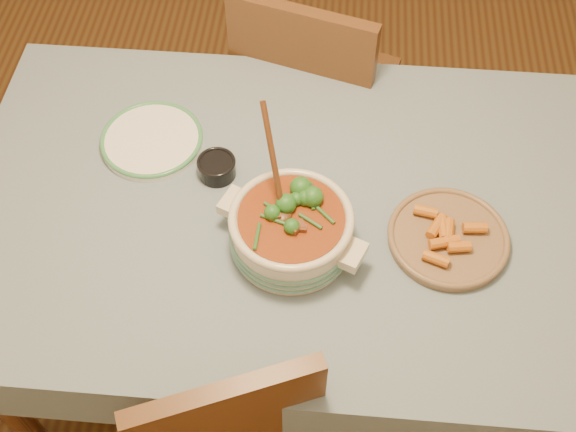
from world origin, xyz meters
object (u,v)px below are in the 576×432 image
object	(u,v)px
dining_table	(287,224)
white_plate	(152,140)
chair_far	(312,92)
condiment_bowl	(217,167)
fried_plate	(448,236)
stew_casserole	(291,227)

from	to	relation	value
dining_table	white_plate	world-z (taller)	white_plate
white_plate	chair_far	size ratio (longest dim) A/B	0.38
white_plate	condiment_bowl	size ratio (longest dim) A/B	3.31
white_plate	fried_plate	xyz separation A→B (m)	(0.78, -0.26, 0.01)
white_plate	condiment_bowl	bearing A→B (deg)	-25.82
dining_table	stew_casserole	world-z (taller)	stew_casserole
fried_plate	chair_far	world-z (taller)	chair_far
condiment_bowl	chair_far	size ratio (longest dim) A/B	0.11
dining_table	chair_far	distance (m)	0.64
white_plate	condiment_bowl	distance (m)	0.21
condiment_bowl	white_plate	bearing A→B (deg)	154.18
stew_casserole	white_plate	distance (m)	0.50
stew_casserole	fried_plate	size ratio (longest dim) A/B	1.06
dining_table	stew_casserole	bearing A→B (deg)	-80.79
stew_casserole	condiment_bowl	size ratio (longest dim) A/B	3.43
white_plate	fried_plate	bearing A→B (deg)	-18.07
stew_casserole	dining_table	bearing A→B (deg)	99.21
white_plate	fried_plate	size ratio (longest dim) A/B	1.02
white_plate	chair_far	world-z (taller)	chair_far
dining_table	white_plate	xyz separation A→B (m)	(-0.38, 0.17, 0.10)
dining_table	stew_casserole	distance (m)	0.21
condiment_bowl	fried_plate	bearing A→B (deg)	-15.39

